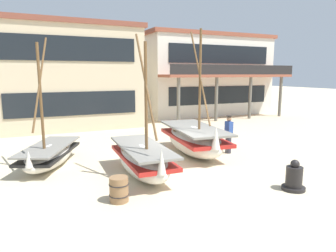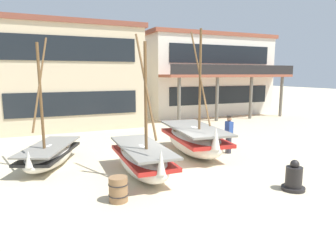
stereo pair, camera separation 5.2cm
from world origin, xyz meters
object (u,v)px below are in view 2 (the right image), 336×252
at_px(fisherman_by_hull, 229,135).
at_px(capstan_winch, 294,178).
at_px(fishing_boat_far_right, 49,154).
at_px(fishing_boat_centre_large, 194,139).
at_px(fishing_boat_near_left, 142,159).
at_px(harbor_building_main, 68,76).
at_px(wooden_barrel, 118,189).
at_px(harbor_building_annex, 203,75).

distance_m(fisherman_by_hull, capstan_winch, 4.52).
bearing_deg(fishing_boat_far_right, fishing_boat_centre_large, -7.03).
bearing_deg(fishing_boat_near_left, fishing_boat_centre_large, 30.30).
bearing_deg(fisherman_by_hull, capstan_winch, -99.92).
xyz_separation_m(fisherman_by_hull, harbor_building_main, (-5.48, 10.72, 2.49)).
height_order(fishing_boat_centre_large, fishing_boat_far_right, fishing_boat_centre_large).
height_order(fishing_boat_near_left, harbor_building_main, harbor_building_main).
relative_size(fishing_boat_centre_large, capstan_winch, 5.56).
bearing_deg(wooden_barrel, capstan_winch, -15.10).
height_order(fishing_boat_far_right, capstan_winch, fishing_boat_far_right).
bearing_deg(fishing_boat_centre_large, capstan_winch, -81.95).
distance_m(fishing_boat_centre_large, fisherman_by_hull, 1.55).
height_order(fishing_boat_far_right, fisherman_by_hull, fishing_boat_far_right).
bearing_deg(capstan_winch, fisherman_by_hull, 80.08).
distance_m(capstan_winch, harbor_building_annex, 18.82).
distance_m(fishing_boat_far_right, harbor_building_main, 10.11).
bearing_deg(fisherman_by_hull, harbor_building_annex, 63.88).
xyz_separation_m(fishing_boat_far_right, fisherman_by_hull, (7.34, -1.20, 0.37)).
height_order(fishing_boat_far_right, wooden_barrel, fishing_boat_far_right).
bearing_deg(capstan_winch, wooden_barrel, 164.90).
relative_size(capstan_winch, harbor_building_annex, 0.08).
distance_m(fishing_boat_far_right, capstan_winch, 8.65).
bearing_deg(fishing_boat_far_right, wooden_barrel, -70.45).
distance_m(fishing_boat_centre_large, capstan_winch, 4.96).
xyz_separation_m(wooden_barrel, harbor_building_main, (0.35, 13.79, 2.97)).
relative_size(fishing_boat_centre_large, wooden_barrel, 7.50).
bearing_deg(harbor_building_annex, capstan_winch, -112.25).
height_order(fisherman_by_hull, harbor_building_annex, harbor_building_annex).
xyz_separation_m(fishing_boat_centre_large, fisherman_by_hull, (1.47, -0.48, 0.16)).
height_order(fishing_boat_centre_large, capstan_winch, fishing_boat_centre_large).
bearing_deg(harbor_building_main, fishing_boat_centre_large, -68.62).
distance_m(fishing_boat_centre_large, fishing_boat_far_right, 5.92).
xyz_separation_m(fisherman_by_hull, capstan_winch, (-0.77, -4.43, -0.47)).
xyz_separation_m(wooden_barrel, harbor_building_annex, (12.09, 15.83, 3.04)).
height_order(fishing_boat_centre_large, fisherman_by_hull, fishing_boat_centre_large).
bearing_deg(fishing_boat_centre_large, harbor_building_annex, 57.83).
bearing_deg(fisherman_by_hull, fishing_boat_far_right, 170.71).
bearing_deg(wooden_barrel, fishing_boat_centre_large, 39.09).
xyz_separation_m(fisherman_by_hull, harbor_building_annex, (6.26, 12.76, 2.55)).
xyz_separation_m(fisherman_by_hull, wooden_barrel, (-5.83, -3.07, -0.48)).
bearing_deg(wooden_barrel, fisherman_by_hull, 27.74).
height_order(fishing_boat_near_left, wooden_barrel, fishing_boat_near_left).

